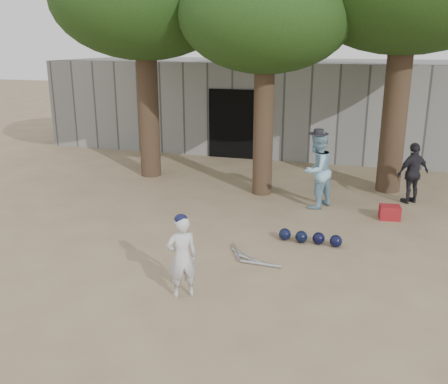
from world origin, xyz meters
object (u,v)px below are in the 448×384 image
(boy_player, at_px, (182,257))
(spectator_dark, at_px, (413,173))
(spectator_blue, at_px, (317,170))
(red_bag, at_px, (390,212))

(boy_player, relative_size, spectator_dark, 0.87)
(spectator_blue, bearing_deg, spectator_dark, 142.72)
(spectator_blue, height_order, red_bag, spectator_blue)
(boy_player, xyz_separation_m, red_bag, (2.96, 4.43, -0.47))
(boy_player, distance_m, red_bag, 5.35)
(boy_player, relative_size, red_bag, 2.97)
(spectator_dark, bearing_deg, red_bag, 32.08)
(spectator_blue, relative_size, red_bag, 4.10)
(boy_player, height_order, spectator_blue, spectator_blue)
(spectator_blue, bearing_deg, red_bag, 105.26)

